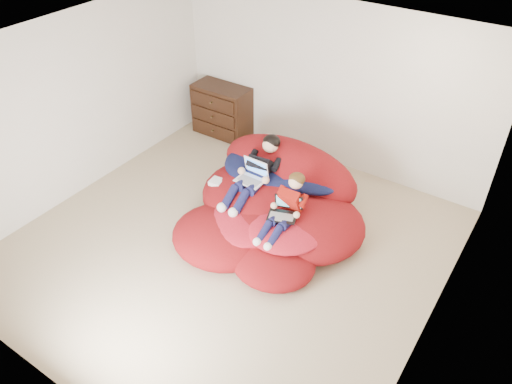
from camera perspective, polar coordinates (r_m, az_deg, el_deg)
name	(u,v)px	position (r m, az deg, el deg)	size (l,w,h in m)	color
room_shell	(228,232)	(6.26, -3.20, -4.60)	(5.10, 5.10, 2.77)	tan
dresser	(222,111)	(8.53, -3.92, 9.27)	(0.96, 0.54, 0.86)	black
beanbag_pile	(274,203)	(6.64, 2.10, -1.24)	(2.45, 2.44, 0.95)	maroon
cream_pillow	(271,143)	(7.22, 1.73, 5.60)	(0.41, 0.26, 0.26)	beige
older_boy	(258,169)	(6.59, 0.18, 2.63)	(0.36, 1.20, 0.65)	black
younger_boy	(287,205)	(6.06, 3.52, -1.52)	(0.28, 0.90, 0.63)	#A6170E
laptop_white	(253,174)	(6.52, -0.38, 2.02)	(0.37, 0.32, 0.27)	white
laptop_black	(285,210)	(6.06, 3.34, -2.06)	(0.41, 0.42, 0.25)	black
power_adapter	(217,182)	(6.77, -4.53, 1.14)	(0.17, 0.17, 0.06)	white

